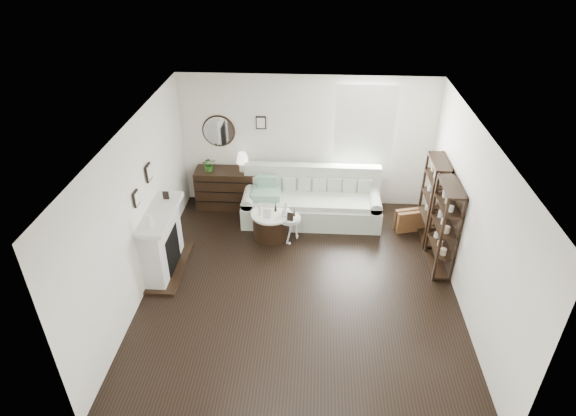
# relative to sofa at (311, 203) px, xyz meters

# --- Properties ---
(room) EXTENTS (5.50, 5.50, 5.50)m
(room) POSITION_rel_sofa_xyz_m (0.60, 0.62, 1.25)
(room) COLOR black
(room) RESTS_ON ground
(fireplace) EXTENTS (0.50, 1.40, 1.84)m
(fireplace) POSITION_rel_sofa_xyz_m (-2.45, -1.78, 0.20)
(fireplace) COLOR silver
(fireplace) RESTS_ON ground
(shelf_unit_far) EXTENTS (0.30, 0.80, 1.60)m
(shelf_unit_far) POSITION_rel_sofa_xyz_m (2.20, -0.53, 0.46)
(shelf_unit_far) COLOR black
(shelf_unit_far) RESTS_ON ground
(shelf_unit_near) EXTENTS (0.30, 0.80, 1.60)m
(shelf_unit_near) POSITION_rel_sofa_xyz_m (2.20, -1.43, 0.46)
(shelf_unit_near) COLOR black
(shelf_unit_near) RESTS_ON ground
(sofa) EXTENTS (2.68, 0.93, 1.04)m
(sofa) POSITION_rel_sofa_xyz_m (0.00, 0.00, 0.00)
(sofa) COLOR #A7B09D
(sofa) RESTS_ON ground
(quilt) EXTENTS (0.57, 0.47, 0.14)m
(quilt) POSITION_rel_sofa_xyz_m (-0.88, -0.13, 0.26)
(quilt) COLOR #279274
(quilt) RESTS_ON sofa
(suitcase) EXTENTS (0.67, 0.37, 0.42)m
(suitcase) POSITION_rel_sofa_xyz_m (1.93, -0.29, -0.13)
(suitcase) COLOR brown
(suitcase) RESTS_ON ground
(dresser) EXTENTS (1.23, 0.53, 0.82)m
(dresser) POSITION_rel_sofa_xyz_m (-1.75, 0.39, 0.06)
(dresser) COLOR black
(dresser) RESTS_ON ground
(table_lamp) EXTENTS (0.32, 0.32, 0.39)m
(table_lamp) POSITION_rel_sofa_xyz_m (-1.39, 0.39, 0.67)
(table_lamp) COLOR white
(table_lamp) RESTS_ON dresser
(potted_plant) EXTENTS (0.32, 0.29, 0.30)m
(potted_plant) POSITION_rel_sofa_xyz_m (-2.05, 0.34, 0.62)
(potted_plant) COLOR #27631C
(potted_plant) RESTS_ON dresser
(drum_table) EXTENTS (0.74, 0.74, 0.51)m
(drum_table) POSITION_rel_sofa_xyz_m (-0.74, -0.68, -0.08)
(drum_table) COLOR black
(drum_table) RESTS_ON ground
(pedestal_table) EXTENTS (0.41, 0.41, 0.50)m
(pedestal_table) POSITION_rel_sofa_xyz_m (-0.38, -0.78, 0.11)
(pedestal_table) COLOR silver
(pedestal_table) RESTS_ON ground
(eiffel_drum) EXTENTS (0.15, 0.15, 0.20)m
(eiffel_drum) POSITION_rel_sofa_xyz_m (-0.65, -0.63, 0.27)
(eiffel_drum) COLOR black
(eiffel_drum) RESTS_ON drum_table
(bottle_drum) EXTENTS (0.06, 0.06, 0.28)m
(bottle_drum) POSITION_rel_sofa_xyz_m (-0.92, -0.76, 0.31)
(bottle_drum) COLOR silver
(bottle_drum) RESTS_ON drum_table
(card_frame_drum) EXTENTS (0.14, 0.06, 0.18)m
(card_frame_drum) POSITION_rel_sofa_xyz_m (-0.79, -0.87, 0.26)
(card_frame_drum) COLOR silver
(card_frame_drum) RESTS_ON drum_table
(eiffel_ped) EXTENTS (0.13, 0.13, 0.17)m
(eiffel_ped) POSITION_rel_sofa_xyz_m (-0.30, -0.76, 0.24)
(eiffel_ped) COLOR black
(eiffel_ped) RESTS_ON pedestal_table
(flask_ped) EXTENTS (0.16, 0.16, 0.29)m
(flask_ped) POSITION_rel_sofa_xyz_m (-0.46, -0.76, 0.30)
(flask_ped) COLOR silver
(flask_ped) RESTS_ON pedestal_table
(card_frame_ped) EXTENTS (0.12, 0.08, 0.15)m
(card_frame_ped) POSITION_rel_sofa_xyz_m (-0.37, -0.89, 0.23)
(card_frame_ped) COLOR black
(card_frame_ped) RESTS_ON pedestal_table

